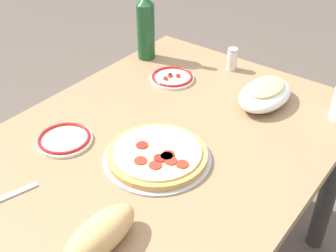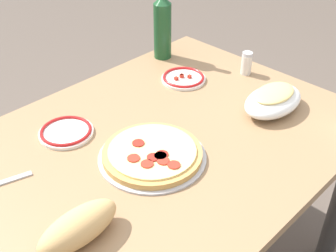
# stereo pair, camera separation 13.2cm
# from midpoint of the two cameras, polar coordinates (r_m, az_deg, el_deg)

# --- Properties ---
(dining_table) EXTENTS (1.17, 0.91, 0.71)m
(dining_table) POSITION_cam_midpoint_polar(r_m,az_deg,el_deg) (1.41, -2.69, -5.06)
(dining_table) COLOR #93704C
(dining_table) RESTS_ON ground
(pepperoni_pizza) EXTENTS (0.31, 0.31, 0.03)m
(pepperoni_pizza) POSITION_cam_midpoint_polar(r_m,az_deg,el_deg) (1.24, -4.47, -3.92)
(pepperoni_pizza) COLOR #B7B7BC
(pepperoni_pizza) RESTS_ON dining_table
(baked_pasta_dish) EXTENTS (0.24, 0.15, 0.08)m
(baked_pasta_dish) POSITION_cam_midpoint_polar(r_m,az_deg,el_deg) (1.48, 10.11, 4.20)
(baked_pasta_dish) COLOR white
(baked_pasta_dish) RESTS_ON dining_table
(wine_bottle) EXTENTS (0.07, 0.07, 0.32)m
(wine_bottle) POSITION_cam_midpoint_polar(r_m,az_deg,el_deg) (1.74, -5.15, 12.75)
(wine_bottle) COLOR #194723
(wine_bottle) RESTS_ON dining_table
(side_plate_near) EXTENTS (0.17, 0.17, 0.02)m
(side_plate_near) POSITION_cam_midpoint_polar(r_m,az_deg,el_deg) (1.35, -16.12, -1.77)
(side_plate_near) COLOR white
(side_plate_near) RESTS_ON dining_table
(side_plate_far) EXTENTS (0.16, 0.16, 0.02)m
(side_plate_far) POSITION_cam_midpoint_polar(r_m,az_deg,el_deg) (1.62, -1.80, 6.28)
(side_plate_far) COLOR white
(side_plate_far) RESTS_ON dining_table
(bread_loaf) EXTENTS (0.21, 0.09, 0.08)m
(bread_loaf) POSITION_cam_midpoint_polar(r_m,az_deg,el_deg) (1.01, -12.69, -13.84)
(bread_loaf) COLOR tan
(bread_loaf) RESTS_ON dining_table
(spice_shaker) EXTENTS (0.04, 0.04, 0.09)m
(spice_shaker) POSITION_cam_midpoint_polar(r_m,az_deg,el_deg) (1.69, 6.16, 8.60)
(spice_shaker) COLOR silver
(spice_shaker) RESTS_ON dining_table
(fork_right) EXTENTS (0.17, 0.06, 0.00)m
(fork_right) POSITION_cam_midpoint_polar(r_m,az_deg,el_deg) (1.22, -23.45, -8.69)
(fork_right) COLOR #B7B7BC
(fork_right) RESTS_ON dining_table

